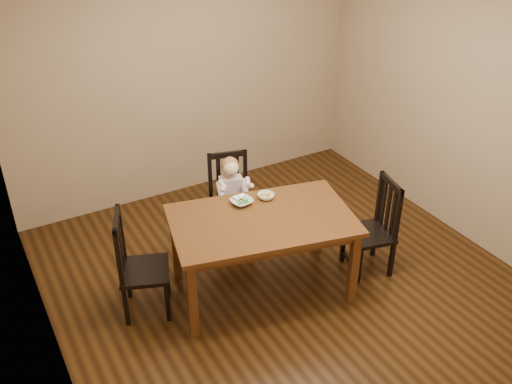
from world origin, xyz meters
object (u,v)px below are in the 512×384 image
toddler (231,193)px  chair_left (138,266)px  dining_table (262,227)px  bowl_peas (242,202)px  chair_right (374,228)px  bowl_veg (266,196)px  chair_child (231,202)px

toddler → chair_left: bearing=39.3°
chair_left → toddler: bearing=134.7°
dining_table → bowl_peas: bowl_peas is taller
dining_table → chair_left: (-1.02, 0.28, -0.22)m
chair_left → bowl_peas: 1.03m
chair_right → dining_table: bearing=90.2°
chair_right → toddler: size_ratio=1.87×
chair_right → bowl_veg: (-0.87, 0.49, 0.34)m
toddler → bowl_peas: 0.55m
chair_child → chair_right: 1.41m
dining_table → chair_right: bearing=-12.3°
dining_table → bowl_veg: bowl_veg is taller
chair_right → toddler: 1.39m
bowl_veg → chair_left: bearing=179.0°
chair_child → bowl_peas: (-0.16, -0.54, 0.34)m
toddler → bowl_peas: bearing=88.7°
dining_table → chair_right: 1.10m
chair_left → bowl_veg: bearing=110.0°
chair_child → chair_left: 1.26m
dining_table → chair_child: 0.86m
dining_table → bowl_veg: 0.34m
chair_child → bowl_peas: chair_child is taller
chair_child → bowl_veg: 0.66m
chair_right → toddler: (-0.95, 1.01, 0.13)m
chair_child → chair_right: chair_child is taller
chair_child → bowl_peas: 0.65m
bowl_veg → dining_table: bearing=-126.2°
chair_right → bowl_peas: chair_right is taller
chair_right → bowl_veg: 1.05m
chair_child → bowl_peas: size_ratio=5.03×
bowl_peas → chair_child: bearing=73.2°
bowl_peas → bowl_veg: bearing=-6.1°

